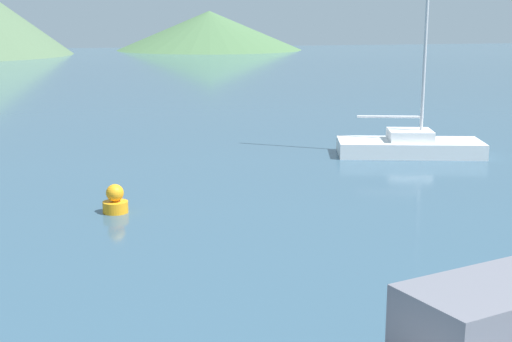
{
  "coord_description": "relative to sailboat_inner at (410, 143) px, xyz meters",
  "views": [
    {
      "loc": [
        -4.32,
        -3.66,
        5.19
      ],
      "look_at": [
        0.49,
        14.0,
        1.2
      ],
      "focal_mm": 50.0,
      "sensor_mm": 36.0,
      "label": 1
    }
  ],
  "objects": [
    {
      "name": "buoy_marker",
      "position": [
        -11.44,
        -5.31,
        -0.15
      ],
      "size": [
        0.68,
        0.68,
        0.78
      ],
      "color": "orange",
      "rests_on": "ground_plane"
    },
    {
      "name": "sailboat_inner",
      "position": [
        0.0,
        0.0,
        0.0
      ],
      "size": [
        5.79,
        3.64,
        11.45
      ],
      "rotation": [
        0.0,
        0.0,
        -0.31
      ],
      "color": "white",
      "rests_on": "ground_plane"
    },
    {
      "name": "hill_central",
      "position": [
        10.15,
        87.46,
        2.54
      ],
      "size": [
        28.95,
        28.95,
        6.01
      ],
      "color": "#476B42",
      "rests_on": "ground_plane"
    }
  ]
}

